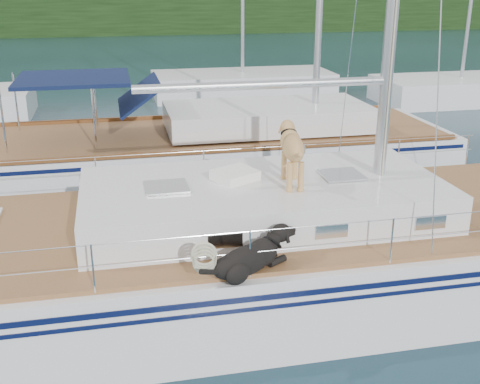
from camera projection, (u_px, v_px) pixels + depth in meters
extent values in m
plane|color=black|center=(211.00, 297.00, 9.15)|extent=(120.00, 120.00, 0.00)
cube|color=#595147|center=(122.00, 26.00, 51.46)|extent=(92.00, 1.00, 1.20)
cube|color=silver|center=(210.00, 268.00, 8.98)|extent=(12.00, 3.80, 1.40)
cube|color=olive|center=(209.00, 223.00, 8.74)|extent=(11.52, 3.50, 0.06)
cube|color=silver|center=(263.00, 199.00, 8.79)|extent=(5.20, 2.50, 0.55)
cylinder|color=silver|center=(264.00, 85.00, 8.23)|extent=(3.60, 0.12, 0.12)
cylinder|color=silver|center=(233.00, 233.00, 6.93)|extent=(10.56, 0.01, 0.01)
cylinder|color=silver|center=(192.00, 152.00, 10.15)|extent=(10.56, 0.01, 0.01)
cube|color=blue|center=(209.00, 194.00, 9.76)|extent=(0.72, 0.58, 0.05)
cube|color=white|center=(235.00, 175.00, 8.73)|extent=(0.75, 0.70, 0.15)
torus|color=beige|center=(204.00, 254.00, 6.86)|extent=(0.40, 0.19, 0.38)
cube|color=silver|center=(218.00, 160.00, 14.48)|extent=(11.00, 3.50, 1.30)
cube|color=olive|center=(218.00, 133.00, 14.26)|extent=(10.56, 3.29, 0.06)
cube|color=silver|center=(267.00, 116.00, 14.38)|extent=(4.80, 2.30, 0.55)
cube|color=#0F1C42|center=(73.00, 79.00, 13.16)|extent=(2.40, 2.30, 0.08)
cube|color=silver|center=(242.00, 86.00, 24.53)|extent=(7.20, 3.00, 1.10)
cube|color=silver|center=(460.00, 91.00, 23.35)|extent=(6.40, 3.00, 1.10)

